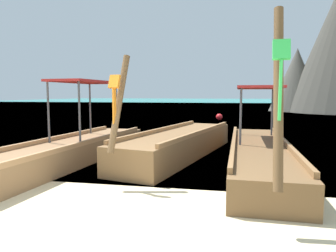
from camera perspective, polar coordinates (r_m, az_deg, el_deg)
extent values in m
plane|color=beige|center=(4.23, -10.56, -17.74)|extent=(120.00, 120.00, 0.00)
plane|color=teal|center=(65.45, 9.91, 4.21)|extent=(120.00, 120.00, 0.00)
cube|color=olive|center=(8.08, -17.49, -4.66)|extent=(1.81, 6.50, 0.51)
cube|color=#AF7F52|center=(8.36, -20.78, -2.31)|extent=(0.63, 5.88, 0.10)
cube|color=#AF7F52|center=(7.73, -14.07, -2.73)|extent=(0.63, 5.88, 0.10)
cylinder|color=#4C4C51|center=(8.08, -20.84, 2.31)|extent=(0.05, 0.05, 1.47)
cylinder|color=#4C4C51|center=(7.59, -15.74, 2.27)|extent=(0.05, 0.05, 1.47)
cylinder|color=#4C4C51|center=(9.68, -13.92, 3.02)|extent=(0.05, 0.05, 1.47)
cylinder|color=#4C4C51|center=(9.28, -9.38, 3.00)|extent=(0.05, 0.05, 1.47)
cube|color=#AD2323|center=(8.63, -14.85, 7.76)|extent=(1.23, 2.21, 0.06)
cube|color=brown|center=(8.62, 2.21, -3.31)|extent=(2.51, 5.86, 0.64)
cube|color=#9F7246|center=(8.80, -1.33, -0.67)|extent=(1.26, 5.15, 0.10)
cube|color=#9F7246|center=(8.37, 5.96, -1.04)|extent=(1.26, 5.15, 0.10)
cylinder|color=brown|center=(5.83, -8.89, 4.13)|extent=(0.28, 0.72, 1.79)
cube|color=orange|center=(5.72, -9.67, 7.93)|extent=(0.23, 0.18, 0.25)
cube|color=orange|center=(5.71, -9.71, 3.55)|extent=(0.05, 0.08, 0.63)
cube|color=brown|center=(7.65, 16.14, -5.16)|extent=(1.42, 6.49, 0.52)
cube|color=brown|center=(7.58, 11.81, -2.75)|extent=(0.25, 5.94, 0.10)
cube|color=brown|center=(7.65, 20.56, -2.92)|extent=(0.25, 5.94, 0.10)
cylinder|color=brown|center=(4.15, 19.36, 5.13)|extent=(0.14, 0.70, 2.30)
cube|color=green|center=(4.05, 19.85, 12.88)|extent=(0.20, 0.12, 0.25)
cube|color=green|center=(3.99, 19.65, 6.10)|extent=(0.03, 0.08, 0.72)
cylinder|color=#4C4C51|center=(7.35, 13.03, 1.66)|extent=(0.05, 0.05, 1.30)
cylinder|color=#4C4C51|center=(7.41, 19.76, 1.50)|extent=(0.05, 0.05, 1.30)
cylinder|color=#4C4C51|center=(9.29, 12.99, 2.49)|extent=(0.05, 0.05, 1.30)
cylinder|color=#4C4C51|center=(9.33, 18.34, 2.36)|extent=(0.05, 0.05, 1.30)
cube|color=#AD2323|center=(8.32, 16.13, 6.72)|extent=(1.12, 2.17, 0.06)
cone|color=#4E4B43|center=(34.09, 22.24, 7.74)|extent=(5.17, 5.17, 6.22)
sphere|color=red|center=(20.58, 9.26, 1.61)|extent=(0.43, 0.43, 0.43)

